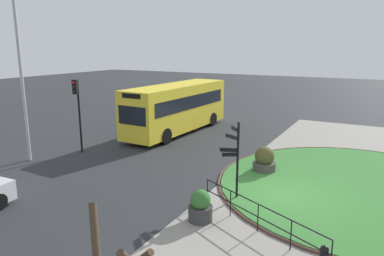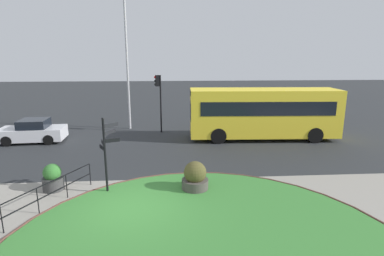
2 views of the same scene
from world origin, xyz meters
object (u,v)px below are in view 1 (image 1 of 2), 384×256
Objects in this scene: lamppost_tall at (20,63)px; planter_kerbside at (200,207)px; planter_near_signpost at (264,161)px; signpost_directional at (235,154)px; bus_yellow at (177,107)px; traffic_light_near at (77,100)px.

planter_kerbside is (-1.72, -11.02, -4.56)m from lamppost_tall.
planter_near_signpost is at bearing -70.23° from lamppost_tall.
signpost_directional is 2.69m from planter_kerbside.
bus_yellow reaches higher than signpost_directional.
traffic_light_near is at bearing -15.58° from bus_yellow.
signpost_directional is at bearing 178.26° from planter_near_signpost.
traffic_light_near is at bearing 80.36° from signpost_directional.
planter_near_signpost is at bearing -4.26° from planter_kerbside.
traffic_light_near is at bearing 100.17° from planter_near_signpost.
signpost_directional is 11.64m from bus_yellow.
bus_yellow is at bearing 149.31° from traffic_light_near.
lamppost_tall is at bearing 109.77° from planter_near_signpost.
traffic_light_near is 3.29× the size of planter_near_signpost.
lamppost_tall is (-0.60, 11.35, 3.23)m from signpost_directional.
signpost_directional reaches higher than planter_near_signpost.
planter_near_signpost is at bearing 87.39° from traffic_light_near.
traffic_light_near is (1.70, 10.02, 1.17)m from signpost_directional.
bus_yellow is 8.59× the size of planter_kerbside.
signpost_directional is 0.32× the size of bus_yellow.
bus_yellow is 7.42m from traffic_light_near.
traffic_light_near is at bearing 67.48° from planter_kerbside.
planter_near_signpost is (3.52, -0.11, -1.29)m from signpost_directional.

